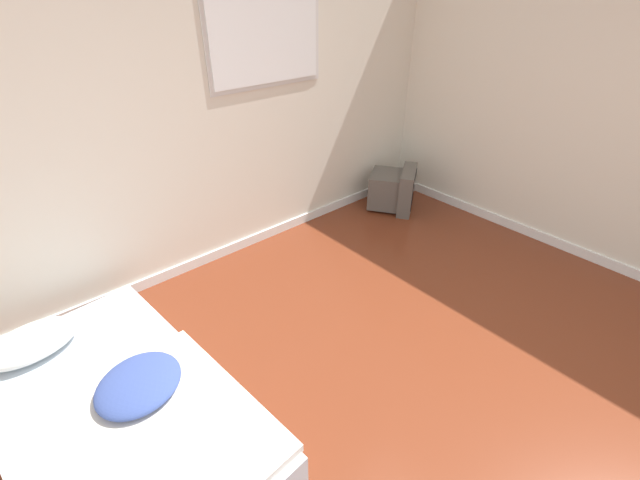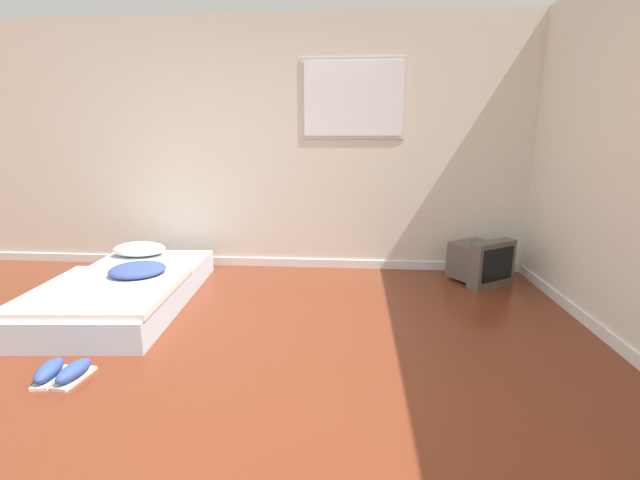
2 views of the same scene
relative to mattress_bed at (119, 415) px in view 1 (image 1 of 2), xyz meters
The scene contains 3 objects.
wall_back 2.00m from the mattress_bed, 48.09° to the left, with size 7.71×0.08×2.60m.
mattress_bed is the anchor object (origin of this frame).
crt_tv 3.30m from the mattress_bed, 14.26° to the left, with size 0.63×0.63×0.44m.
Camera 1 is at (-1.23, -0.43, 2.16)m, focal length 24.00 mm.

